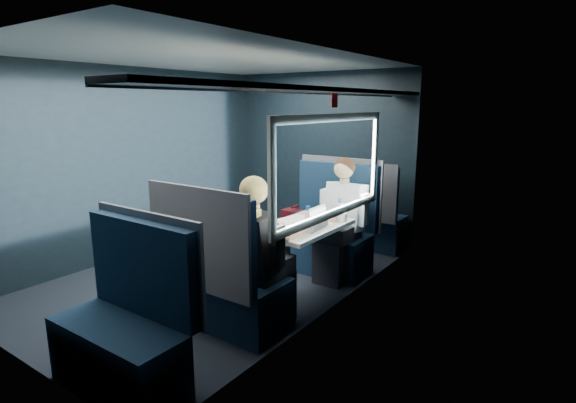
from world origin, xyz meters
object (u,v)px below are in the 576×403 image
Objects in this scene: table at (299,233)px; cup at (343,217)px; seat_bay_near at (327,233)px; man at (341,214)px; seat_bay_far at (223,282)px; seat_row_front at (364,217)px; bottle_small at (340,211)px; laptop at (313,223)px; seat_row_back at (127,327)px; woman at (258,246)px.

cup reaches higher than table.
seat_bay_near is 0.95× the size of man.
table is 0.93m from seat_bay_far.
man is at bearing 84.48° from table.
cup is at bearing -58.97° from man.
man reaches higher than cup.
seat_row_front is 13.13× the size of cup.
table is 0.46m from bottle_small.
seat_bay_near is at bearing 112.34° from laptop.
seat_row_back is 2.23m from bottle_small.
woman is at bearing -90.00° from man.
man is 1.00× the size of woman.
laptop is (0.12, 0.65, 0.07)m from woman.
seat_bay_far reaches higher than table.
seat_row_back is (0.00, -3.59, 0.00)m from seat_row_front.
seat_bay_near is at bearing 102.62° from table.
seat_row_back is at bearing -102.93° from woman.
seat_bay_near is 1.09× the size of seat_row_front.
seat_row_front is (0.01, 0.93, -0.01)m from seat_bay_near.
seat_bay_far is at bearing 90.00° from seat_row_back.
man and woman have the same top height.
table is 0.86× the size of seat_row_front.
man is 1.41m from woman.
bottle_small is (0.43, 2.14, 0.43)m from seat_row_back.
seat_bay_far is 0.95× the size of woman.
seat_bay_far is at bearing -99.03° from man.
man reaches higher than table.
seat_row_front is 0.88× the size of man.
seat_row_back is 2.53m from man.
table is at bearing -130.74° from cup.
woman is (0.25, 0.17, 0.31)m from seat_bay_far.
table is at bearing 163.51° from laptop.
seat_bay_far is at bearing -114.15° from laptop.
seat_row_front is 2.54m from woman.
laptop is at bearing -16.49° from table.
laptop and bottle_small have the same top height.
woman reaches higher than laptop.
seat_bay_near and seat_bay_far have the same top height.
seat_row_back is 2.21m from cup.
table is 0.79× the size of seat_bay_near.
seat_row_back is at bearing -101.24° from bottle_small.
seat_row_front is at bearing 101.23° from laptop.
cup is (0.47, 2.13, 0.37)m from seat_row_back.
man is 0.41m from bottle_small.
bottle_small is at bearing 70.78° from seat_bay_far.
seat_bay_far is at bearing -101.78° from table.
seat_row_back is 0.88× the size of woman.
seat_row_front is 1.00× the size of seat_row_back.
man is at bearing 84.28° from seat_row_back.
seat_bay_near is at bearing 130.03° from bottle_small.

